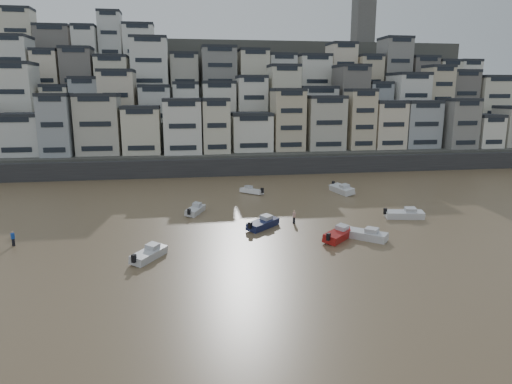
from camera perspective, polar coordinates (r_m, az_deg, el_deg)
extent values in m
plane|color=brown|center=(32.63, -1.57, -18.69)|extent=(400.00, 400.00, 0.00)
cube|color=#38383A|center=(94.91, -0.73, 3.24)|extent=(140.00, 3.00, 3.50)
cube|color=#4C4C47|center=(102.51, 1.47, 4.07)|extent=(140.00, 14.00, 4.00)
cube|color=#4C4C47|center=(113.87, 0.37, 6.43)|extent=(140.00, 14.00, 10.00)
cube|color=#4C4C47|center=(125.35, -0.54, 8.81)|extent=(140.00, 14.00, 18.00)
cube|color=#4C4C47|center=(137.03, -1.30, 10.79)|extent=(140.00, 16.00, 26.00)
cube|color=#4C4C47|center=(150.87, -2.04, 12.07)|extent=(140.00, 18.00, 32.00)
cube|color=#66635E|center=(160.73, 13.29, 20.73)|extent=(6.00, 6.00, 18.00)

